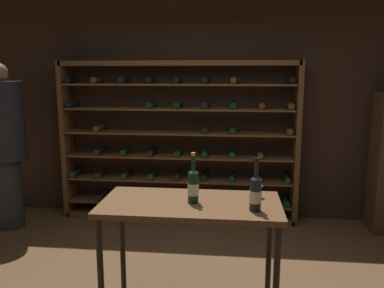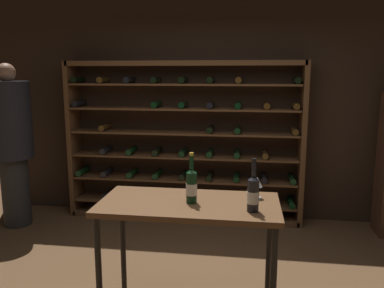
{
  "view_description": "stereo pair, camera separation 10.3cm",
  "coord_description": "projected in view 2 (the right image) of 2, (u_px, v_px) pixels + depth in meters",
  "views": [
    {
      "loc": [
        0.34,
        -2.83,
        1.85
      ],
      "look_at": [
        0.03,
        0.14,
        1.3
      ],
      "focal_mm": 36.32,
      "sensor_mm": 36.0,
      "label": 1
    },
    {
      "loc": [
        0.45,
        -2.81,
        1.85
      ],
      "look_at": [
        0.03,
        0.14,
        1.3
      ],
      "focal_mm": 36.32,
      "sensor_mm": 36.0,
      "label": 2
    }
  ],
  "objects": [
    {
      "name": "wine_bottle_gold_foil",
      "position": [
        253.0,
        193.0,
        2.56
      ],
      "size": [
        0.08,
        0.08,
        0.36
      ],
      "color": "black",
      "rests_on": "tasting_table"
    },
    {
      "name": "wine_rack",
      "position": [
        185.0,
        143.0,
        4.89
      ],
      "size": [
        2.97,
        0.32,
        2.0
      ],
      "color": "brown",
      "rests_on": "ground"
    },
    {
      "name": "person_guest_plum_blouse",
      "position": [
        11.0,
        138.0,
        4.64
      ],
      "size": [
        0.5,
        0.5,
        1.97
      ],
      "rotation": [
        0.0,
        0.0,
        1.99
      ],
      "color": "#262626",
      "rests_on": "ground"
    },
    {
      "name": "wine_glass_stemmed_center",
      "position": [
        257.0,
        183.0,
        2.84
      ],
      "size": [
        0.08,
        0.08,
        0.16
      ],
      "color": "silver",
      "rests_on": "tasting_table"
    },
    {
      "name": "back_wall",
      "position": [
        212.0,
        103.0,
        4.96
      ],
      "size": [
        5.86,
        0.1,
        2.95
      ],
      "primitive_type": "cube",
      "color": "#332319",
      "rests_on": "ground"
    },
    {
      "name": "wine_bottle_red_label",
      "position": [
        192.0,
        185.0,
        2.74
      ],
      "size": [
        0.08,
        0.08,
        0.36
      ],
      "color": "black",
      "rests_on": "tasting_table"
    },
    {
      "name": "tasting_table",
      "position": [
        189.0,
        216.0,
        2.79
      ],
      "size": [
        1.28,
        0.63,
        0.94
      ],
      "color": "brown",
      "rests_on": "ground"
    }
  ]
}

